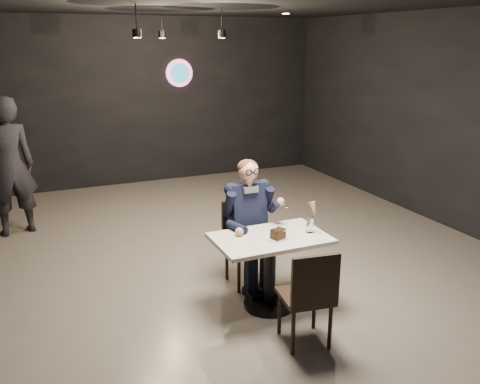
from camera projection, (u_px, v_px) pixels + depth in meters
name	position (u px, v px, depth m)	size (l,w,h in m)	color
floor	(233.00, 280.00, 5.69)	(9.00, 9.00, 0.00)	#6C635A
wall_sign	(179.00, 73.00, 9.35)	(0.50, 0.06, 0.50)	pink
pendant_lights	(173.00, 16.00, 6.62)	(1.40, 1.20, 0.36)	black
main_table	(270.00, 272.00, 5.04)	(1.10, 0.70, 0.75)	silver
chair_far	(247.00, 244.00, 5.50)	(0.42, 0.46, 0.92)	black
chair_near	(305.00, 294.00, 4.41)	(0.42, 0.46, 0.92)	black
seated_man	(247.00, 222.00, 5.42)	(0.60, 0.80, 1.44)	black
dessert_plate	(275.00, 238.00, 4.88)	(0.21, 0.21, 0.01)	white
cake_slice	(278.00, 234.00, 4.84)	(0.12, 0.10, 0.09)	black
mint_leaf	(285.00, 231.00, 4.83)	(0.06, 0.04, 0.01)	green
sundae_glass	(310.00, 225.00, 5.02)	(0.07, 0.07, 0.16)	silver
wafer_cone	(314.00, 209.00, 4.95)	(0.07, 0.07, 0.14)	tan
passerby	(9.00, 167.00, 6.82)	(0.69, 0.45, 1.90)	black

